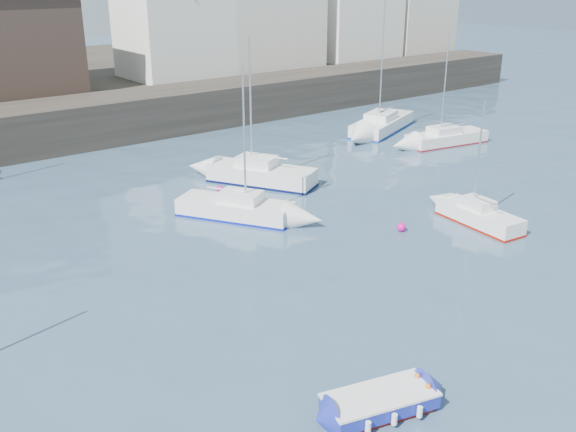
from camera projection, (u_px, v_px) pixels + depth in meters
water at (538, 377)px, 19.01m from camera, size 220.00×220.00×0.00m
quay_wall at (82, 122)px, 44.17m from camera, size 90.00×5.00×3.00m
land_strip at (6, 88)px, 57.42m from camera, size 90.00×32.00×2.80m
bldg_east_b at (349, 6)px, 64.53m from camera, size 11.88×11.88×9.95m
bldg_east_d at (173, 21)px, 53.18m from camera, size 11.14×11.14×8.95m
blue_dinghy at (380, 402)px, 17.39m from camera, size 3.35×2.11×0.59m
sailboat_b at (236, 208)px, 31.14m from camera, size 4.55×5.85×7.38m
sailboat_c at (479, 216)px, 30.27m from camera, size 1.95×4.57×5.84m
sailboat_d at (446, 138)px, 44.30m from camera, size 6.21×2.94×7.61m
sailboat_f at (261, 174)px, 36.08m from camera, size 4.68×6.34×8.00m
sailboat_g at (382, 124)px, 48.02m from camera, size 7.75×5.03×9.38m
buoy_near at (403, 391)px, 18.37m from camera, size 0.37×0.37×0.37m
buoy_mid at (401, 231)px, 29.65m from camera, size 0.42×0.42×0.42m
buoy_far at (220, 192)px, 34.84m from camera, size 0.39×0.39×0.39m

